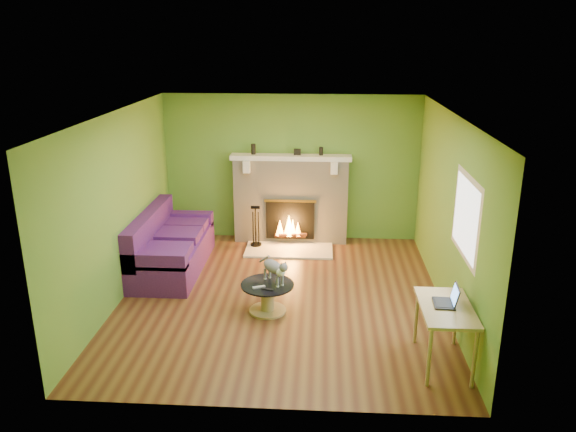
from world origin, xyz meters
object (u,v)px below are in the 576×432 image
at_px(sofa, 169,247).
at_px(coffee_table, 267,296).
at_px(desk, 446,313).
at_px(cat, 274,270).

relative_size(sofa, coffee_table, 2.92).
distance_m(coffee_table, desk, 2.42).
bearing_deg(sofa, cat, -35.93).
bearing_deg(sofa, coffee_table, -38.23).
bearing_deg(cat, sofa, 104.90).
height_order(sofa, coffee_table, sofa).
bearing_deg(desk, coffee_table, 151.74).
relative_size(coffee_table, desk, 0.73).
height_order(coffee_table, desk, desk).
relative_size(sofa, desk, 2.13).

